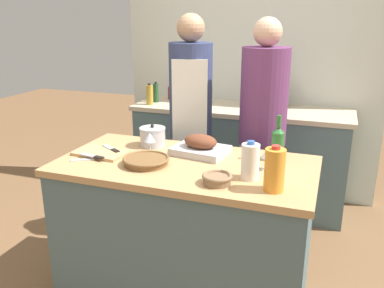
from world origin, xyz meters
name	(u,v)px	position (x,y,z in m)	size (l,w,h in m)	color
kitchen_island	(186,230)	(0.00, 0.00, 0.45)	(1.51, 0.79, 0.89)	#4C666B
back_counter	(239,156)	(0.00, 1.44, 0.46)	(1.96, 0.60, 0.92)	#4C666B
back_wall	(251,64)	(0.00, 1.79, 1.27)	(2.46, 0.10, 2.55)	silver
roasting_pan	(200,147)	(0.03, 0.18, 0.94)	(0.36, 0.29, 0.13)	#BCBCC1
wicker_basket	(146,160)	(-0.20, -0.10, 0.92)	(0.27, 0.27, 0.04)	brown
cutting_board	(101,153)	(-0.55, -0.03, 0.90)	(0.34, 0.22, 0.02)	tan
stock_pot	(153,137)	(-0.32, 0.23, 0.96)	(0.17, 0.17, 0.15)	#B7B7BC
mixing_bowl	(217,179)	(0.26, -0.24, 0.92)	(0.16, 0.16, 0.05)	#846647
juice_jug	(275,170)	(0.55, -0.22, 1.00)	(0.10, 0.10, 0.23)	orange
milk_jug	(250,161)	(0.40, -0.11, 0.99)	(0.10, 0.10, 0.21)	white
wine_bottle_green	(278,142)	(0.50, 0.24, 1.00)	(0.07, 0.07, 0.27)	#28662D
wine_glass_left	(150,138)	(-0.27, 0.10, 0.99)	(0.07, 0.07, 0.13)	silver
wine_glass_right	(268,154)	(0.47, 0.05, 0.98)	(0.07, 0.07, 0.12)	silver
knife_chef	(92,159)	(-0.54, -0.13, 0.90)	(0.22, 0.15, 0.01)	#B7B7BC
knife_paring	(93,156)	(-0.54, -0.13, 0.92)	(0.17, 0.06, 0.01)	#B7B7BC
knife_bread	(112,149)	(-0.51, 0.03, 0.92)	(0.17, 0.12, 0.01)	#B7B7BC
stand_mixer	(278,93)	(0.31, 1.55, 1.06)	(0.18, 0.14, 0.32)	#333842
condiment_bottle_tall	(156,93)	(-0.82, 1.41, 1.01)	(0.05, 0.05, 0.19)	#234C28
condiment_bottle_short	(150,95)	(-0.83, 1.28, 1.02)	(0.06, 0.06, 0.20)	#B28E2D
condiment_bottle_extra	(171,93)	(-0.74, 1.58, 0.99)	(0.06, 0.06, 0.14)	maroon
person_cook_aproned	(191,119)	(-0.22, 0.72, 0.97)	(0.33, 0.35, 1.74)	beige
person_cook_guest	(263,126)	(0.32, 0.75, 0.95)	(0.34, 0.34, 1.71)	beige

